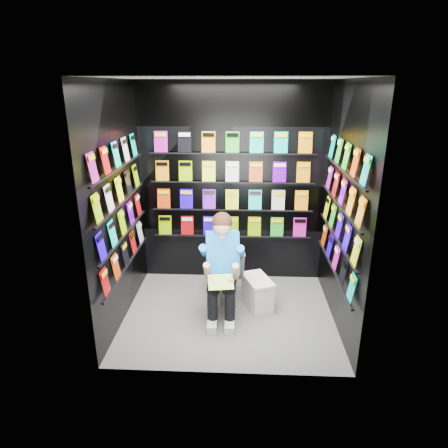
{
  "coord_description": "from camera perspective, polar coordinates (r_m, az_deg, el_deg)",
  "views": [
    {
      "loc": [
        0.14,
        -4.04,
        2.55
      ],
      "look_at": [
        -0.07,
        0.15,
        1.07
      ],
      "focal_mm": 32.0,
      "sensor_mm": 36.0,
      "label": 1
    }
  ],
  "objects": [
    {
      "name": "comics_left",
      "position": [
        4.43,
        -14.53,
        2.49
      ],
      "size": [
        0.06,
        1.7,
        1.37
      ],
      "primitive_type": null,
      "color": "#CB3A0B",
      "rests_on": "wall_left"
    },
    {
      "name": "comics_right",
      "position": [
        4.35,
        16.38,
        2.03
      ],
      "size": [
        0.06,
        1.7,
        1.37
      ],
      "primitive_type": null,
      "color": "#CB3A0B",
      "rests_on": "wall_right"
    },
    {
      "name": "wall_left",
      "position": [
        4.44,
        -14.9,
        2.43
      ],
      "size": [
        0.04,
        2.0,
        2.6
      ],
      "primitive_type": "cube",
      "color": "black",
      "rests_on": "floor"
    },
    {
      "name": "toilet",
      "position": [
        4.98,
        0.02,
        -6.55
      ],
      "size": [
        0.52,
        0.8,
        0.73
      ],
      "primitive_type": "imported",
      "rotation": [
        0.0,
        0.0,
        3.29
      ],
      "color": "white",
      "rests_on": "floor"
    },
    {
      "name": "wall_right",
      "position": [
        4.36,
        16.75,
        1.96
      ],
      "size": [
        0.04,
        2.0,
        2.6
      ],
      "primitive_type": "cube",
      "color": "black",
      "rests_on": "floor"
    },
    {
      "name": "longbox_lid",
      "position": [
        4.79,
        4.85,
        -7.94
      ],
      "size": [
        0.42,
        0.53,
        0.03
      ],
      "primitive_type": "cube",
      "rotation": [
        0.0,
        0.0,
        0.37
      ],
      "color": "silver",
      "rests_on": "longbox"
    },
    {
      "name": "wall_front",
      "position": [
        3.29,
        0.16,
        -2.84
      ],
      "size": [
        2.4,
        0.04,
        2.6
      ],
      "primitive_type": "cube",
      "color": "black",
      "rests_on": "floor"
    },
    {
      "name": "floor",
      "position": [
        4.78,
        0.72,
        -12.78
      ],
      "size": [
        2.4,
        2.4,
        0.0
      ],
      "primitive_type": "plane",
      "color": "slate",
      "rests_on": "ground"
    },
    {
      "name": "comics_back",
      "position": [
        5.17,
        1.18,
        5.5
      ],
      "size": [
        2.1,
        0.06,
        1.37
      ],
      "primitive_type": null,
      "color": "#CB3A0B",
      "rests_on": "wall_back"
    },
    {
      "name": "ceiling",
      "position": [
        4.05,
        0.88,
        20.16
      ],
      "size": [
        2.4,
        2.4,
        0.0
      ],
      "primitive_type": "plane",
      "color": "white",
      "rests_on": "floor"
    },
    {
      "name": "held_comic",
      "position": [
        4.23,
        -0.47,
        -8.29
      ],
      "size": [
        0.28,
        0.19,
        0.11
      ],
      "primitive_type": "cube",
      "rotation": [
        -0.96,
        0.0,
        0.15
      ],
      "color": "green",
      "rests_on": "reader"
    },
    {
      "name": "longbox",
      "position": [
        4.88,
        4.79,
        -9.85
      ],
      "size": [
        0.39,
        0.5,
        0.33
      ],
      "primitive_type": "cube",
      "rotation": [
        0.0,
        0.0,
        0.37
      ],
      "color": "silver",
      "rests_on": "floor"
    },
    {
      "name": "reader",
      "position": [
        4.47,
        -0.22,
        -4.23
      ],
      "size": [
        0.6,
        0.79,
        1.34
      ],
      "primitive_type": null,
      "rotation": [
        0.0,
        0.0,
        0.15
      ],
      "color": "blue",
      "rests_on": "toilet"
    },
    {
      "name": "wall_back",
      "position": [
        5.2,
        1.19,
        5.53
      ],
      "size": [
        2.4,
        0.04,
        2.6
      ],
      "primitive_type": "cube",
      "color": "black",
      "rests_on": "floor"
    }
  ]
}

